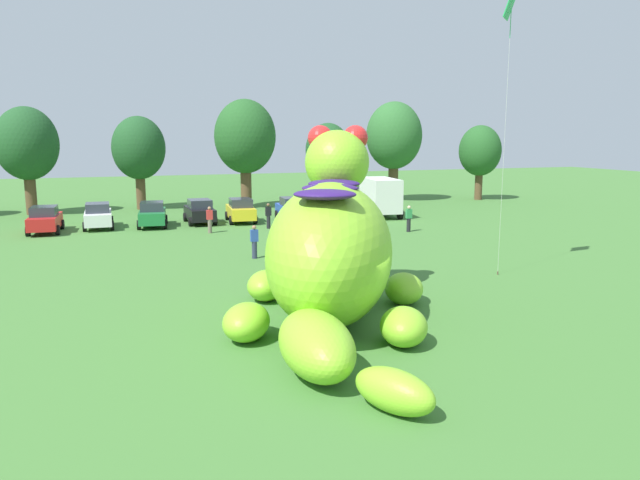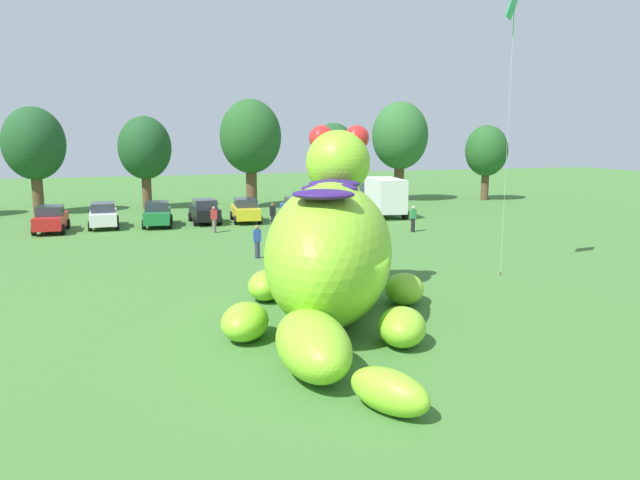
# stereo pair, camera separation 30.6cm
# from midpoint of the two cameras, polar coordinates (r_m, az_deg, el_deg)

# --- Properties ---
(ground_plane) EXTENTS (160.00, 160.00, 0.00)m
(ground_plane) POSITION_cam_midpoint_polar(r_m,az_deg,el_deg) (19.14, 3.38, -9.10)
(ground_plane) COLOR #427533
(giant_inflatable_creature) EXTENTS (8.57, 13.15, 6.60)m
(giant_inflatable_creature) POSITION_cam_midpoint_polar(r_m,az_deg,el_deg) (20.19, 1.39, -0.99)
(giant_inflatable_creature) COLOR #8CD12D
(giant_inflatable_creature) RESTS_ON ground
(car_red) EXTENTS (2.09, 4.18, 1.72)m
(car_red) POSITION_cam_midpoint_polar(r_m,az_deg,el_deg) (42.75, -23.86, 1.83)
(car_red) COLOR red
(car_red) RESTS_ON ground
(car_white) EXTENTS (1.95, 4.10, 1.72)m
(car_white) POSITION_cam_midpoint_polar(r_m,az_deg,el_deg) (43.42, -19.55, 2.22)
(car_white) COLOR white
(car_white) RESTS_ON ground
(car_green) EXTENTS (2.26, 4.26, 1.72)m
(car_green) POSITION_cam_midpoint_polar(r_m,az_deg,el_deg) (43.04, -14.88, 2.39)
(car_green) COLOR #1E7238
(car_green) RESTS_ON ground
(car_black) EXTENTS (2.00, 4.13, 1.72)m
(car_black) POSITION_cam_midpoint_polar(r_m,az_deg,el_deg) (43.88, -10.63, 2.69)
(car_black) COLOR black
(car_black) RESTS_ON ground
(car_yellow) EXTENTS (2.17, 4.22, 1.72)m
(car_yellow) POSITION_cam_midpoint_polar(r_m,az_deg,el_deg) (44.03, -6.85, 2.82)
(car_yellow) COLOR yellow
(car_yellow) RESTS_ON ground
(car_blue) EXTENTS (2.14, 4.20, 1.72)m
(car_blue) POSITION_cam_midpoint_polar(r_m,az_deg,el_deg) (44.40, -2.02, 2.94)
(car_blue) COLOR #2347B7
(car_blue) RESTS_ON ground
(box_truck) EXTENTS (3.09, 6.62, 2.95)m
(box_truck) POSITION_cam_midpoint_polar(r_m,az_deg,el_deg) (47.28, 6.12, 4.22)
(box_truck) COLOR #333842
(box_truck) RESTS_ON ground
(tree_mid_left) EXTENTS (4.74, 4.74, 8.41)m
(tree_mid_left) POSITION_cam_midpoint_polar(r_m,az_deg,el_deg) (52.69, -25.22, 8.17)
(tree_mid_left) COLOR brown
(tree_mid_left) RESTS_ON ground
(tree_centre_left) EXTENTS (4.39, 4.39, 7.79)m
(tree_centre_left) POSITION_cam_midpoint_polar(r_m,az_deg,el_deg) (53.34, -16.03, 8.29)
(tree_centre_left) COLOR brown
(tree_centre_left) RESTS_ON ground
(tree_centre) EXTENTS (5.18, 5.18, 9.20)m
(tree_centre) POSITION_cam_midpoint_polar(r_m,az_deg,el_deg) (52.20, -6.39, 9.60)
(tree_centre) COLOR brown
(tree_centre) RESTS_ON ground
(tree_centre_right) EXTENTS (4.11, 4.11, 7.30)m
(tree_centre_right) POSITION_cam_midpoint_polar(r_m,az_deg,el_deg) (55.88, 1.45, 8.40)
(tree_centre_right) COLOR brown
(tree_centre_right) RESTS_ON ground
(tree_mid_right) EXTENTS (5.24, 5.24, 9.31)m
(tree_mid_right) POSITION_cam_midpoint_polar(r_m,az_deg,el_deg) (58.07, 7.70, 9.66)
(tree_mid_right) COLOR brown
(tree_mid_right) RESTS_ON ground
(tree_right) EXTENTS (4.03, 4.03, 7.15)m
(tree_right) POSITION_cam_midpoint_polar(r_m,az_deg,el_deg) (60.64, 15.57, 8.06)
(tree_right) COLOR brown
(tree_right) RESTS_ON ground
(spectator_near_inflatable) EXTENTS (0.38, 0.26, 1.71)m
(spectator_near_inflatable) POSITION_cam_midpoint_polar(r_m,az_deg,el_deg) (32.70, 4.26, 0.41)
(spectator_near_inflatable) COLOR black
(spectator_near_inflatable) RESTS_ON ground
(spectator_mid_field) EXTENTS (0.38, 0.26, 1.71)m
(spectator_mid_field) POSITION_cam_midpoint_polar(r_m,az_deg,el_deg) (39.36, -9.74, 1.90)
(spectator_mid_field) COLOR #726656
(spectator_mid_field) RESTS_ON ground
(spectator_by_cars) EXTENTS (0.38, 0.26, 1.71)m
(spectator_by_cars) POSITION_cam_midpoint_polar(r_m,az_deg,el_deg) (39.63, 8.99, 1.97)
(spectator_by_cars) COLOR black
(spectator_by_cars) RESTS_ON ground
(spectator_wandering) EXTENTS (0.38, 0.26, 1.71)m
(spectator_wandering) POSITION_cam_midpoint_polar(r_m,az_deg,el_deg) (40.74, -4.26, 2.28)
(spectator_wandering) COLOR black
(spectator_wandering) RESTS_ON ground
(spectator_far_side) EXTENTS (0.38, 0.26, 1.71)m
(spectator_far_side) POSITION_cam_midpoint_polar(r_m,az_deg,el_deg) (30.91, -5.66, -0.17)
(spectator_far_side) COLOR #2D334C
(spectator_far_side) RESTS_ON ground
(tethered_flying_kite) EXTENTS (1.13, 1.13, 12.48)m
(tethered_flying_kite) POSITION_cam_midpoint_polar(r_m,az_deg,el_deg) (28.24, 18.17, 20.22)
(tethered_flying_kite) COLOR brown
(tethered_flying_kite) RESTS_ON ground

